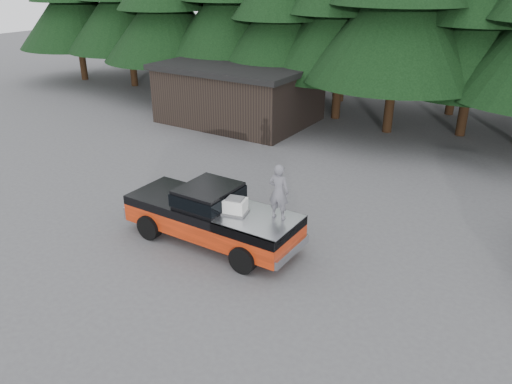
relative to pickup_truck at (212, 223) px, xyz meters
The scene contains 6 objects.
ground 1.91m from the pickup_truck, ahead, with size 120.00×120.00×0.00m, color #4F4E51.
pickup_truck is the anchor object (origin of this frame).
truck_cab 0.97m from the pickup_truck, behind, with size 1.66×1.90×0.59m, color black.
air_compressor 1.33m from the pickup_truck, ahead, with size 0.65×0.54×0.44m, color white.
man_on_bed 2.74m from the pickup_truck, ahead, with size 0.63×0.41×1.72m, color slate.
utility_building 14.16m from the pickup_truck, 120.74° to the left, with size 8.40×6.40×3.30m.
Camera 1 is at (7.07, -11.37, 8.18)m, focal length 35.00 mm.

